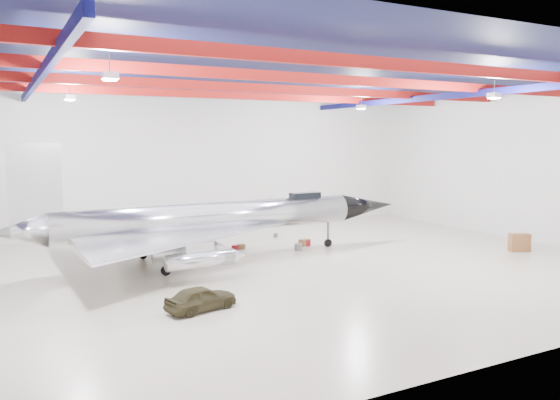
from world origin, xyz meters
TOP-DOWN VIEW (x-y plane):
  - floor at (0.00, 0.00)m, footprint 40.00×40.00m
  - wall_back at (0.00, 15.00)m, footprint 40.00×0.00m
  - wall_right at (20.00, 0.00)m, footprint 0.00×30.00m
  - ceiling at (0.00, 0.00)m, footprint 40.00×40.00m
  - ceiling_structure at (0.00, 0.00)m, footprint 39.50×29.50m
  - jet_aircraft at (-2.38, 3.99)m, footprint 26.23×15.34m
  - jeep at (-6.33, -5.09)m, footprint 3.39×1.99m
  - desk at (16.43, -2.94)m, footprint 1.43×1.12m
  - crate_ply at (-3.12, 5.63)m, footprint 0.57×0.50m
  - toolbox_red at (0.07, 6.24)m, footprint 0.52×0.48m
  - engine_drum at (3.63, 4.00)m, footprint 0.69×0.69m
  - parts_bin at (4.79, 5.21)m, footprint 0.78×0.68m
  - crate_small at (-9.13, 6.54)m, footprint 0.40×0.36m
  - tool_chest at (4.97, 5.09)m, footprint 0.53×0.53m
  - oil_barrel at (0.49, 6.22)m, footprint 0.54×0.47m
  - spares_box at (4.51, 9.02)m, footprint 0.46×0.46m

SIDE VIEW (x-z plane):
  - floor at x=0.00m, z-range 0.00..0.00m
  - crate_small at x=-9.13m, z-range 0.00..0.23m
  - toolbox_red at x=0.07m, z-range 0.00..0.30m
  - spares_box at x=4.51m, z-range 0.00..0.31m
  - oil_barrel at x=0.49m, z-range 0.00..0.33m
  - crate_ply at x=-3.12m, z-range 0.00..0.35m
  - tool_chest at x=4.97m, z-range 0.00..0.42m
  - parts_bin at x=4.79m, z-range 0.00..0.46m
  - engine_drum at x=3.63m, z-range 0.00..0.47m
  - jeep at x=-6.33m, z-range 0.00..1.08m
  - desk at x=16.43m, z-range 0.00..1.17m
  - jet_aircraft at x=-2.38m, z-range -1.23..5.92m
  - wall_back at x=0.00m, z-range -14.50..25.50m
  - wall_right at x=20.00m, z-range -9.50..20.50m
  - ceiling_structure at x=0.00m, z-range 9.79..10.86m
  - ceiling at x=0.00m, z-range 11.00..11.00m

